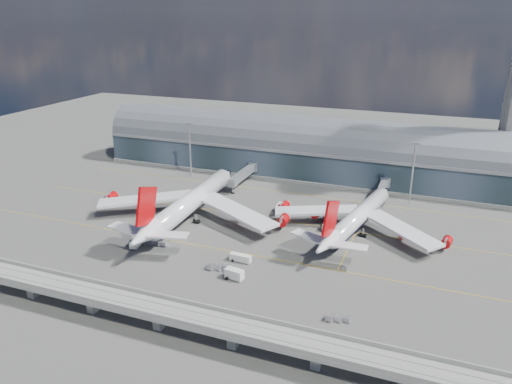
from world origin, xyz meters
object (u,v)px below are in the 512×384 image
(service_truck_0, at_px, (138,241))
(cargo_train_1, at_px, (218,268))
(floodlight_mast_right, at_px, (413,172))
(floodlight_mast_left, at_px, (190,148))
(service_truck_4, at_px, (281,208))
(service_truck_1, at_px, (234,274))
(service_truck_2, at_px, (240,258))
(service_truck_5, at_px, (330,217))
(cargo_train_0, at_px, (154,243))
(airliner_right, at_px, (357,218))
(airliner_left, at_px, (189,203))
(service_truck_3, at_px, (327,226))
(cargo_train_2, at_px, (338,319))

(service_truck_0, xyz_separation_m, cargo_train_1, (32.50, -5.68, -0.80))
(floodlight_mast_right, bearing_deg, cargo_train_1, -122.11)
(floodlight_mast_left, xyz_separation_m, cargo_train_1, (51.08, -77.95, -12.77))
(service_truck_4, height_order, cargo_train_1, service_truck_4)
(service_truck_0, bearing_deg, service_truck_4, 43.18)
(service_truck_0, relative_size, service_truck_1, 1.39)
(service_truck_2, height_order, service_truck_5, service_truck_5)
(service_truck_2, distance_m, cargo_train_0, 31.55)
(service_truck_1, relative_size, cargo_train_1, 0.77)
(airliner_right, distance_m, service_truck_5, 13.73)
(service_truck_0, bearing_deg, airliner_left, 67.71)
(service_truck_3, height_order, cargo_train_1, service_truck_3)
(service_truck_0, bearing_deg, cargo_train_0, 12.95)
(cargo_train_0, bearing_deg, service_truck_0, 121.11)
(service_truck_1, height_order, cargo_train_1, service_truck_1)
(floodlight_mast_left, bearing_deg, service_truck_4, -26.64)
(service_truck_2, bearing_deg, airliner_left, 55.94)
(cargo_train_1, bearing_deg, cargo_train_2, -94.46)
(floodlight_mast_right, bearing_deg, airliner_left, -148.08)
(service_truck_4, xyz_separation_m, service_truck_5, (19.94, -1.60, -0.23))
(service_truck_2, height_order, service_truck_3, service_truck_3)
(airliner_right, height_order, service_truck_1, airliner_right)
(service_truck_2, bearing_deg, cargo_train_2, -116.37)
(service_truck_4, distance_m, service_truck_5, 20.01)
(floodlight_mast_right, xyz_separation_m, cargo_train_1, (-48.92, -77.95, -12.77))
(service_truck_1, bearing_deg, service_truck_2, 22.83)
(service_truck_4, bearing_deg, cargo_train_0, -129.17)
(cargo_train_1, xyz_separation_m, cargo_train_2, (39.75, -13.05, -0.10))
(service_truck_5, bearing_deg, service_truck_0, 167.76)
(service_truck_2, relative_size, service_truck_5, 1.21)
(service_truck_2, bearing_deg, airliner_right, -36.83)
(airliner_right, height_order, service_truck_0, airliner_right)
(cargo_train_0, bearing_deg, cargo_train_2, -97.86)
(floodlight_mast_right, relative_size, service_truck_0, 3.18)
(floodlight_mast_right, height_order, service_truck_0, floodlight_mast_right)
(service_truck_4, relative_size, cargo_train_0, 0.59)
(service_truck_3, bearing_deg, cargo_train_1, -119.52)
(cargo_train_0, bearing_deg, service_truck_1, -98.28)
(floodlight_mast_left, bearing_deg, service_truck_3, -26.28)
(floodlight_mast_right, xyz_separation_m, airliner_left, (-75.35, -46.94, -6.74))
(cargo_train_2, bearing_deg, service_truck_0, 90.55)
(airliner_right, distance_m, cargo_train_2, 56.11)
(airliner_right, bearing_deg, service_truck_0, -140.72)
(airliner_left, relative_size, service_truck_2, 11.22)
(floodlight_mast_left, relative_size, cargo_train_0, 2.62)
(service_truck_5, bearing_deg, service_truck_3, -134.22)
(floodlight_mast_right, distance_m, service_truck_5, 40.66)
(floodlight_mast_left, relative_size, service_truck_5, 4.40)
(airliner_right, bearing_deg, service_truck_2, -120.10)
(service_truck_1, distance_m, cargo_train_2, 34.51)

